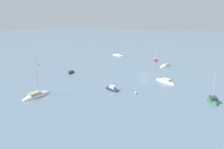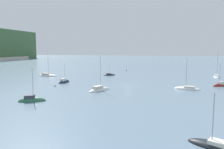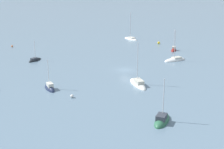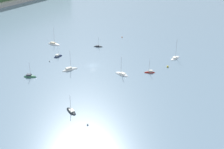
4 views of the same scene
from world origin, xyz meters
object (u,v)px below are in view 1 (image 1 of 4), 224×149
Objects in this scene: sailboat_6 at (37,96)px; sailboat_7 at (165,82)px; sailboat_0 at (155,60)px; sailboat_5 at (112,90)px; sailboat_9 at (71,73)px; mooring_buoy_0 at (136,93)px; mooring_buoy_1 at (140,56)px; sailboat_4 at (165,66)px; mooring_buoy_3 at (39,64)px; sailboat_3 at (118,55)px; sailboat_2 at (213,101)px.

sailboat_6 is 38.39m from sailboat_7.
sailboat_5 is (-4.51, 48.32, -0.02)m from sailboat_0.
mooring_buoy_0 is at bearing -128.93° from sailboat_9.
mooring_buoy_1 is at bearing -58.55° from sailboat_5.
sailboat_6 is at bearing 76.13° from sailboat_7.
sailboat_6 is at bearing -38.08° from sailboat_0.
sailboat_7 reaches higher than mooring_buoy_0.
sailboat_7 reaches higher than sailboat_9.
mooring_buoy_3 is at bearing -48.69° from sailboat_4.
sailboat_3 is at bearing -113.72° from mooring_buoy_3.
mooring_buoy_1 is 49.91m from mooring_buoy_3.
sailboat_9 is 44.39m from mooring_buoy_1.
sailboat_2 is (-29.90, 43.53, -0.02)m from sailboat_0.
sailboat_7 is at bearing 31.01° from sailboat_2.
sailboat_4 is (-30.55, 14.03, -0.03)m from sailboat_3.
sailboat_9 is (26.36, 28.72, 0.01)m from sailboat_4.
sailboat_2 is at bearing 46.90° from sailboat_4.
sailboat_3 reaches higher than mooring_buoy_1.
sailboat_0 is 11.09m from mooring_buoy_1.
sailboat_0 is at bearing 10.69° from sailboat_2.
sailboat_4 is 38.99m from sailboat_9.
sailboat_0 is 42.92m from sailboat_9.
sailboat_9 is at bearing 22.42° from sailboat_6.
sailboat_5 is at bearing 163.43° from mooring_buoy_3.
sailboat_9 is (18.51, 38.72, -0.05)m from sailboat_0.
sailboat_7 is 15.24× the size of mooring_buoy_0.
sailboat_4 is 55.30m from sailboat_6.
sailboat_2 is at bearing 173.12° from mooring_buoy_3.
sailboat_4 reaches higher than sailboat_2.
sailboat_5 is 8.29× the size of mooring_buoy_1.
sailboat_4 is at bearing 9.53° from sailboat_2.
sailboat_7 is (14.85, -10.47, 0.01)m from sailboat_2.
sailboat_3 reaches higher than sailboat_5.
sailboat_5 is at bearing 76.90° from sailboat_2.
sailboat_0 reaches higher than mooring_buoy_3.
sailboat_9 is at bearing 35.72° from sailboat_7.
sailboat_3 is 12.50× the size of mooring_buoy_1.
sailboat_3 is 42.75m from mooring_buoy_3.
sailboat_0 is at bearing -179.87° from sailboat_3.
sailboat_6 reaches higher than sailboat_4.
sailboat_3 is 1.51× the size of sailboat_5.
sailboat_9 is (48.41, -4.81, -0.03)m from sailboat_2.
sailboat_4 is 0.84× the size of sailboat_6.
mooring_buoy_1 is (21.62, -52.68, 0.10)m from mooring_buoy_0.
sailboat_7 is 11.62× the size of mooring_buoy_1.
mooring_buoy_1 is (-12.72, -0.80, 0.33)m from sailboat_3.
sailboat_3 is at bearing -56.50° from mooring_buoy_0.
sailboat_3 is 52.92m from sailboat_7.
sailboat_2 is 70.91m from sailboat_3.
sailboat_2 is at bearing -153.10° from sailboat_5.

